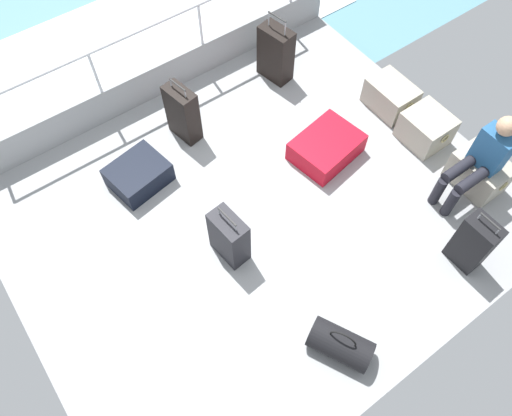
% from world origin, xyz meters
% --- Properties ---
extents(ground_plane, '(4.40, 5.20, 0.06)m').
position_xyz_m(ground_plane, '(0.00, 0.00, -0.03)').
color(ground_plane, '#939699').
extents(gunwale_port, '(0.06, 5.20, 0.45)m').
position_xyz_m(gunwale_port, '(-2.17, 0.00, 0.23)').
color(gunwale_port, '#939699').
rests_on(gunwale_port, ground_plane).
extents(railing_port, '(0.04, 4.20, 1.02)m').
position_xyz_m(railing_port, '(-2.17, 0.00, 0.78)').
color(railing_port, silver).
rests_on(railing_port, ground_plane).
extents(sea_wake, '(12.00, 12.00, 0.01)m').
position_xyz_m(sea_wake, '(-3.60, 0.00, -0.34)').
color(sea_wake, '#598C9E').
rests_on(sea_wake, ground_plane).
extents(cargo_crate_0, '(0.61, 0.42, 0.36)m').
position_xyz_m(cargo_crate_0, '(-0.30, 2.19, 0.18)').
color(cargo_crate_0, '#9E9989').
rests_on(cargo_crate_0, ground_plane).
extents(cargo_crate_1, '(0.55, 0.47, 0.38)m').
position_xyz_m(cargo_crate_1, '(0.32, 2.17, 0.19)').
color(cargo_crate_1, '#9E9989').
rests_on(cargo_crate_1, ground_plane).
extents(cargo_crate_2, '(0.62, 0.42, 0.40)m').
position_xyz_m(cargo_crate_2, '(1.10, 2.17, 0.20)').
color(cargo_crate_2, '#9E9989').
rests_on(cargo_crate_2, ground_plane).
extents(passenger_seated, '(0.34, 0.66, 1.10)m').
position_xyz_m(passenger_seated, '(1.10, 1.99, 0.58)').
color(passenger_seated, '#26598C').
rests_on(passenger_seated, ground_plane).
extents(suitcase_0, '(0.61, 0.69, 0.26)m').
position_xyz_m(suitcase_0, '(-1.11, -0.86, 0.13)').
color(suitcase_0, black).
rests_on(suitcase_0, ground_plane).
extents(suitcase_1, '(0.42, 0.27, 0.72)m').
position_xyz_m(suitcase_1, '(0.21, -0.54, 0.31)').
color(suitcase_1, black).
rests_on(suitcase_1, ground_plane).
extents(suitcase_2, '(0.35, 0.24, 0.77)m').
position_xyz_m(suitcase_2, '(1.67, 1.35, 0.34)').
color(suitcase_2, black).
rests_on(suitcase_2, ground_plane).
extents(suitcase_3, '(0.47, 0.32, 0.91)m').
position_xyz_m(suitcase_3, '(-1.57, 1.38, 0.36)').
color(suitcase_3, black).
rests_on(suitcase_3, ground_plane).
extents(suitcase_4, '(0.70, 0.84, 0.27)m').
position_xyz_m(suitcase_4, '(-0.18, 1.08, 0.13)').
color(suitcase_4, '#B70C1E').
rests_on(suitcase_4, ground_plane).
extents(suitcase_5, '(0.42, 0.27, 0.81)m').
position_xyz_m(suitcase_5, '(-1.41, -0.08, 0.35)').
color(suitcase_5, black).
rests_on(suitcase_5, ground_plane).
extents(duffel_bag, '(0.65, 0.52, 0.43)m').
position_xyz_m(duffel_bag, '(1.64, -0.30, 0.15)').
color(duffel_bag, black).
rests_on(duffel_bag, ground_plane).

